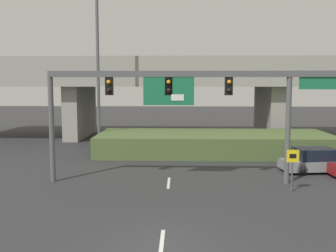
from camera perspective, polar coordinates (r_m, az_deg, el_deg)
The scene contains 8 objects.
ground_plane at distance 13.41m, azimuth -0.96°, elevation -17.00°, with size 160.00×160.00×0.00m, color #2D2D30.
lane_markings at distance 25.09m, azimuth 0.36°, elevation -5.98°, with size 0.14×26.40×0.01m.
signal_gantry at distance 20.64m, azimuth 3.52°, elevation 4.96°, with size 16.35×0.44×5.95m.
speed_limit_sign at distance 20.12m, azimuth 17.61°, elevation -5.25°, with size 0.60×0.11×2.13m.
highway_light_pole_near at distance 31.19m, azimuth -10.15°, elevation 9.08°, with size 0.70×0.36×13.09m.
overpass_bridge at distance 38.78m, azimuth 0.87°, elevation 6.47°, with size 44.00×9.99×7.66m.
grass_embankment at distance 30.22m, azimuth 6.65°, elevation -2.48°, with size 17.49×6.51×1.52m.
parked_sedan_near_right at distance 25.30m, azimuth 20.67°, elevation -4.75°, with size 4.43×2.41×1.44m.
Camera 1 is at (0.59, -12.32, 5.27)m, focal length 42.00 mm.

